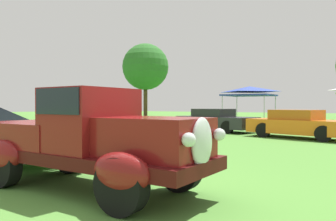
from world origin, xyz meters
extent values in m
plane|color=#4C8433|center=(0.00, 0.00, 0.00)|extent=(120.00, 120.00, 0.00)
cube|color=#400B0B|center=(-0.48, -0.13, 0.56)|extent=(4.57, 1.58, 0.20)
cube|color=maroon|center=(0.87, -0.17, 0.94)|extent=(1.70, 1.14, 0.60)
ellipsoid|color=silver|center=(1.73, -0.20, 0.92)|extent=(0.18, 0.52, 0.68)
cube|color=maroon|center=(-0.36, -0.14, 1.18)|extent=(1.12, 1.40, 1.04)
cube|color=black|center=(-0.36, -0.14, 1.48)|extent=(1.03, 1.44, 0.40)
cube|color=maroon|center=(-1.76, -0.09, 0.86)|extent=(2.01, 1.47, 0.48)
ellipsoid|color=maroon|center=(0.97, 0.55, 0.56)|extent=(0.93, 0.39, 0.52)
ellipsoid|color=maroon|center=(0.93, -0.90, 0.56)|extent=(0.93, 0.39, 0.52)
ellipsoid|color=maroon|center=(-1.74, 0.63, 0.56)|extent=(0.93, 0.39, 0.52)
ellipsoid|color=maroon|center=(-1.78, -0.82, 0.56)|extent=(0.93, 0.39, 0.52)
sphere|color=silver|center=(1.80, 0.24, 1.00)|extent=(0.18, 0.18, 0.18)
sphere|color=silver|center=(1.77, -0.64, 1.00)|extent=(0.18, 0.18, 0.18)
cylinder|color=black|center=(0.97, 0.55, 0.38)|extent=(0.76, 0.24, 0.76)
cylinder|color=black|center=(0.93, -0.90, 0.38)|extent=(0.76, 0.24, 0.76)
cylinder|color=black|center=(-1.74, 0.63, 0.38)|extent=(0.76, 0.24, 0.76)
cylinder|color=black|center=(-1.78, -0.82, 0.38)|extent=(0.76, 0.24, 0.76)
cube|color=silver|center=(-4.34, 1.01, 0.57)|extent=(4.30, 2.40, 0.52)
cube|color=silver|center=(-3.16, 0.80, 0.77)|extent=(1.87, 1.71, 0.20)
cube|color=black|center=(-4.08, 0.96, 0.99)|extent=(0.27, 1.24, 0.82)
cube|color=black|center=(-4.72, 1.07, 0.81)|extent=(0.48, 1.23, 0.28)
cube|color=silver|center=(-2.25, 0.64, 0.28)|extent=(0.38, 1.64, 0.12)
cylinder|color=black|center=(-2.92, 1.55, 0.33)|extent=(0.66, 0.20, 0.66)
cylinder|color=black|center=(-3.19, 0.02, 0.33)|extent=(0.66, 0.20, 0.66)
cylinder|color=black|center=(-5.44, 1.99, 0.33)|extent=(0.66, 0.20, 0.66)
cube|color=maroon|center=(-11.19, 11.85, 0.50)|extent=(4.33, 2.11, 0.60)
cube|color=maroon|center=(-11.36, 11.83, 1.00)|extent=(1.98, 1.63, 0.44)
cylinder|color=black|center=(-9.86, 11.21, 0.32)|extent=(0.64, 0.22, 0.64)
cylinder|color=black|center=(-12.36, 10.95, 0.32)|extent=(0.64, 0.22, 0.64)
cube|color=#28282D|center=(-3.62, 12.55, 0.50)|extent=(4.82, 2.81, 0.60)
cube|color=black|center=(-3.80, 12.60, 1.00)|extent=(2.30, 1.92, 0.44)
cylinder|color=black|center=(-2.51, 11.45, 0.32)|extent=(0.64, 0.22, 0.64)
cylinder|color=black|center=(-5.14, 12.16, 0.32)|extent=(0.64, 0.22, 0.64)
cube|color=orange|center=(1.01, 10.88, 0.50)|extent=(4.65, 2.82, 0.60)
cube|color=#BB5914|center=(0.85, 10.92, 1.00)|extent=(2.24, 1.92, 0.44)
cylinder|color=black|center=(2.05, 9.77, 0.32)|extent=(0.64, 0.22, 0.64)
cylinder|color=black|center=(-0.46, 10.50, 0.32)|extent=(0.64, 0.22, 0.64)
cylinder|color=#283351|center=(-5.10, 6.94, 0.43)|extent=(0.16, 0.16, 0.86)
cylinder|color=#283351|center=(-5.30, 6.90, 0.43)|extent=(0.16, 0.16, 0.86)
cube|color=#2D2D33|center=(-5.20, 6.92, 1.16)|extent=(0.44, 0.31, 0.60)
sphere|color=brown|center=(-5.20, 6.92, 1.58)|extent=(0.22, 0.22, 0.22)
cylinder|color=#B7B7BC|center=(-2.16, 19.59, 1.02)|extent=(0.05, 0.05, 2.05)
cylinder|color=#B7B7BC|center=(-2.16, 16.76, 1.02)|extent=(0.05, 0.05, 2.05)
cylinder|color=#B7B7BC|center=(-4.99, 19.59, 1.02)|extent=(0.05, 0.05, 2.05)
cylinder|color=#B7B7BC|center=(-4.99, 16.76, 1.02)|extent=(0.05, 0.05, 2.05)
cube|color=#2D429E|center=(-3.58, 18.18, 2.10)|extent=(3.14, 3.14, 0.10)
pyramid|color=#2D429E|center=(-3.58, 18.18, 2.52)|extent=(3.08, 3.08, 0.38)
cylinder|color=#47331E|center=(-17.89, 25.88, 2.14)|extent=(0.44, 0.44, 4.27)
sphere|color=#286623|center=(-17.89, 25.88, 5.68)|extent=(5.14, 5.14, 5.14)
camera|label=1|loc=(3.67, -4.18, 1.42)|focal=35.48mm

